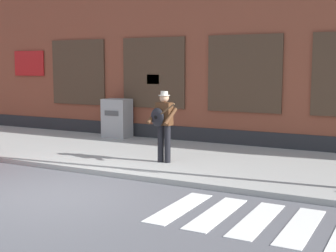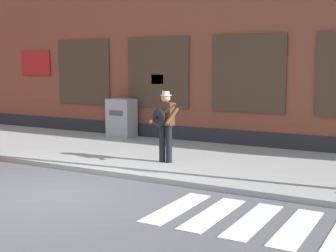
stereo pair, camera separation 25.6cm
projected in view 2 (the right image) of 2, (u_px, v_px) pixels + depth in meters
ground_plane at (59, 193)px, 8.93m from camera, size 160.00×160.00×0.00m
sidewalk at (162, 156)px, 12.31m from camera, size 28.00×4.68×0.12m
building_backdrop at (227, 32)px, 15.62m from camera, size 28.00×4.06×7.12m
crosswalk at (320, 232)px, 6.85m from camera, size 5.20×1.90×0.01m
busker at (165, 122)px, 11.11m from camera, size 0.71×0.55×1.71m
utility_box at (122, 118)px, 15.13m from camera, size 0.86×0.62×1.24m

